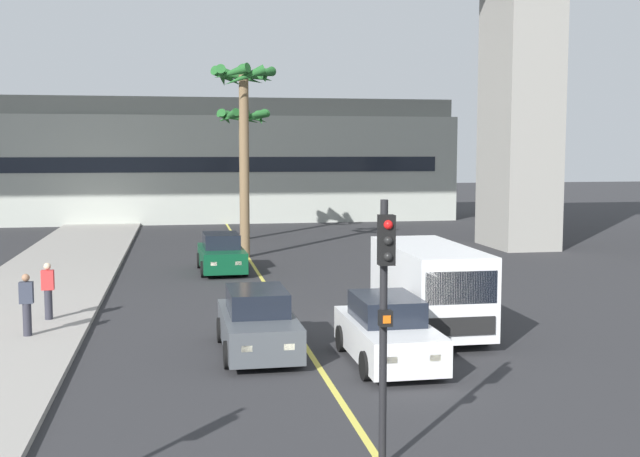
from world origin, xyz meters
The scene contains 11 objects.
lane_stripe_center centered at (0.00, 24.00, 0.00)m, with size 0.14×56.00×0.01m, color #DBCC4C.
pier_building_backdrop centered at (0.00, 53.73, 4.14)m, with size 32.03×8.04×8.40m.
car_queue_front centered at (-1.43, 28.89, 0.72)m, with size 1.93×4.15×1.56m.
car_queue_second centered at (1.64, 14.25, 0.72)m, with size 1.86×4.11×1.56m.
car_queue_third centered at (-1.24, 15.71, 0.72)m, with size 1.87×4.12×1.56m.
delivery_van centered at (3.55, 17.10, 1.29)m, with size 2.18×5.26×2.36m.
traffic_light_median_near centered at (-0.02, 8.21, 2.71)m, with size 0.24×0.37×4.20m.
palm_tree_near_median centered at (-0.11, 33.13, 6.90)m, with size 3.03×3.03×8.81m.
palm_tree_mid_median centered at (0.40, 40.48, 5.79)m, with size 2.99×3.02×7.24m.
pedestrian_mid_block centered at (-7.01, 17.89, 1.00)m, with size 0.34×0.22×1.62m.
pedestrian_far_along centered at (-6.78, 19.88, 1.00)m, with size 0.34×0.22×1.62m.
Camera 1 is at (-3.08, -3.40, 4.95)m, focal length 44.79 mm.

